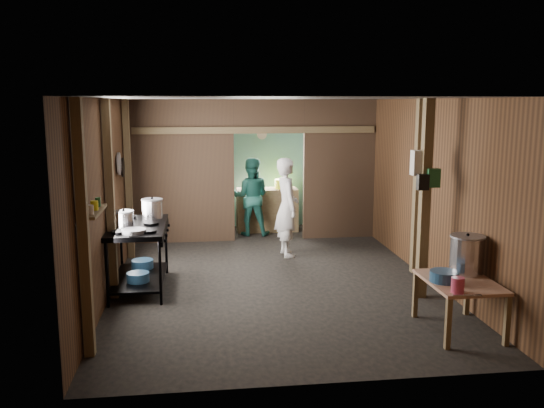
{
  "coord_description": "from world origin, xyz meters",
  "views": [
    {
      "loc": [
        -1.04,
        -8.34,
        2.55
      ],
      "look_at": [
        0.0,
        -0.2,
        1.1
      ],
      "focal_mm": 38.14,
      "sensor_mm": 36.0,
      "label": 1
    }
  ],
  "objects": [
    {
      "name": "floor",
      "position": [
        0.0,
        0.0,
        0.0
      ],
      "size": [
        4.5,
        7.0,
        0.0
      ],
      "primitive_type": "cube",
      "color": "black",
      "rests_on": "ground"
    },
    {
      "name": "ceiling",
      "position": [
        0.0,
        0.0,
        2.6
      ],
      "size": [
        4.5,
        7.0,
        0.0
      ],
      "primitive_type": "cube",
      "color": "#494745",
      "rests_on": "ground"
    },
    {
      "name": "wall_back",
      "position": [
        0.0,
        3.5,
        1.3
      ],
      "size": [
        4.5,
        0.0,
        2.6
      ],
      "primitive_type": "cube",
      "color": "#4E301B",
      "rests_on": "ground"
    },
    {
      "name": "wall_front",
      "position": [
        0.0,
        -3.5,
        1.3
      ],
      "size": [
        4.5,
        0.0,
        2.6
      ],
      "primitive_type": "cube",
      "color": "#4E301B",
      "rests_on": "ground"
    },
    {
      "name": "wall_left",
      "position": [
        -2.25,
        0.0,
        1.3
      ],
      "size": [
        0.0,
        7.0,
        2.6
      ],
      "primitive_type": "cube",
      "color": "#4E301B",
      "rests_on": "ground"
    },
    {
      "name": "wall_right",
      "position": [
        2.25,
        0.0,
        1.3
      ],
      "size": [
        0.0,
        7.0,
        2.6
      ],
      "primitive_type": "cube",
      "color": "#4E301B",
      "rests_on": "ground"
    },
    {
      "name": "partition_left",
      "position": [
        -1.32,
        2.2,
        1.3
      ],
      "size": [
        1.85,
        0.1,
        2.6
      ],
      "primitive_type": "cube",
      "color": "#43301F",
      "rests_on": "floor"
    },
    {
      "name": "partition_right",
      "position": [
        1.57,
        2.2,
        1.3
      ],
      "size": [
        1.35,
        0.1,
        2.6
      ],
      "primitive_type": "cube",
      "color": "#43301F",
      "rests_on": "floor"
    },
    {
      "name": "partition_header",
      "position": [
        0.25,
        2.2,
        2.3
      ],
      "size": [
        1.3,
        0.1,
        0.6
      ],
      "primitive_type": "cube",
      "color": "#43301F",
      "rests_on": "wall_back"
    },
    {
      "name": "turquoise_panel",
      "position": [
        0.0,
        3.44,
        1.25
      ],
      "size": [
        4.4,
        0.06,
        2.5
      ],
      "primitive_type": "cube",
      "color": "#64B5A7",
      "rests_on": "wall_back"
    },
    {
      "name": "back_counter",
      "position": [
        0.3,
        2.95,
        0.42
      ],
      "size": [
        1.2,
        0.5,
        0.85
      ],
      "primitive_type": "cube",
      "color": "brown",
      "rests_on": "floor"
    },
    {
      "name": "wall_clock",
      "position": [
        0.25,
        3.4,
        1.9
      ],
      "size": [
        0.2,
        0.03,
        0.2
      ],
      "primitive_type": "cylinder",
      "rotation": [
        1.57,
        0.0,
        0.0
      ],
      "color": "silver",
      "rests_on": "wall_back"
    },
    {
      "name": "post_left_a",
      "position": [
        -2.18,
        -2.6,
        1.3
      ],
      "size": [
        0.1,
        0.12,
        2.6
      ],
      "primitive_type": "cube",
      "color": "brown",
      "rests_on": "floor"
    },
    {
      "name": "post_left_b",
      "position": [
        -2.18,
        -0.8,
        1.3
      ],
      "size": [
        0.1,
        0.12,
        2.6
      ],
      "primitive_type": "cube",
      "color": "brown",
      "rests_on": "floor"
    },
    {
      "name": "post_left_c",
      "position": [
        -2.18,
        1.2,
        1.3
      ],
      "size": [
        0.1,
        0.12,
        2.6
      ],
      "primitive_type": "cube",
      "color": "brown",
      "rests_on": "floor"
    },
    {
      "name": "post_right",
      "position": [
        2.18,
        -0.2,
        1.3
      ],
      "size": [
        0.1,
        0.12,
        2.6
      ],
      "primitive_type": "cube",
      "color": "brown",
      "rests_on": "floor"
    },
    {
      "name": "post_free",
      "position": [
        1.85,
        -1.3,
        1.3
      ],
      "size": [
        0.12,
        0.12,
        2.6
      ],
      "primitive_type": "cube",
      "color": "brown",
      "rests_on": "floor"
    },
    {
      "name": "cross_beam",
      "position": [
        0.0,
        2.15,
        2.05
      ],
      "size": [
        4.4,
        0.12,
        0.12
      ],
      "primitive_type": "cube",
      "color": "brown",
      "rests_on": "wall_left"
    },
    {
      "name": "pan_lid_big",
      "position": [
        -2.21,
        0.4,
        1.65
      ],
      "size": [
        0.03,
        0.34,
        0.34
      ],
      "primitive_type": "cylinder",
      "rotation": [
        0.0,
        1.57,
        0.0
      ],
      "color": "gray",
      "rests_on": "wall_left"
    },
    {
      "name": "pan_lid_small",
      "position": [
        -2.21,
        0.8,
        1.55
      ],
      "size": [
        0.03,
        0.3,
        0.3
      ],
      "primitive_type": "cylinder",
      "rotation": [
        0.0,
        1.57,
        0.0
      ],
      "color": "black",
      "rests_on": "wall_left"
    },
    {
      "name": "wall_shelf",
      "position": [
        -2.15,
        -2.1,
        1.4
      ],
      "size": [
        0.14,
        0.8,
        0.03
      ],
      "primitive_type": "cube",
      "color": "brown",
      "rests_on": "wall_left"
    },
    {
      "name": "jar_white",
      "position": [
        -2.15,
        -2.35,
        1.47
      ],
      "size": [
        0.07,
        0.07,
        0.1
      ],
      "primitive_type": "cylinder",
      "color": "silver",
      "rests_on": "wall_shelf"
    },
    {
      "name": "jar_yellow",
      "position": [
        -2.15,
        -2.1,
        1.47
      ],
      "size": [
        0.08,
        0.08,
        0.1
      ],
      "primitive_type": "cylinder",
      "color": "yellow",
      "rests_on": "wall_shelf"
    },
    {
      "name": "jar_green",
      "position": [
        -2.15,
        -1.88,
        1.47
      ],
      "size": [
        0.06,
        0.06,
        0.1
      ],
      "primitive_type": "cylinder",
      "color": "#1B542B",
      "rests_on": "wall_shelf"
    },
    {
      "name": "bag_white",
      "position": [
        1.8,
        -1.22,
        1.78
      ],
      "size": [
        0.22,
        0.15,
        0.32
      ],
      "primitive_type": "cube",
      "color": "silver",
      "rests_on": "post_free"
    },
    {
      "name": "bag_green",
      "position": [
        1.92,
        -1.36,
        1.6
      ],
      "size": [
        0.16,
        0.12,
        0.24
      ],
      "primitive_type": "cube",
      "color": "#1B542B",
      "rests_on": "post_free"
    },
    {
      "name": "bag_black",
      "position": [
        1.78,
        -1.38,
        1.55
      ],
      "size": [
        0.14,
        0.1,
        0.2
      ],
      "primitive_type": "cube",
      "color": "black",
      "rests_on": "post_free"
    },
    {
      "name": "gas_range",
      "position": [
        -1.88,
        -0.49,
        0.45
      ],
      "size": [
        0.79,
        1.53,
        0.9
      ],
      "primitive_type": null,
      "color": "black",
      "rests_on": "floor"
    },
    {
      "name": "prep_table",
      "position": [
        1.83,
        -2.46,
        0.29
      ],
      "size": [
        0.73,
        1.0,
        0.59
      ],
      "primitive_type": null,
      "color": "tan",
      "rests_on": "floor"
    },
    {
      "name": "stove_pot_large",
      "position": [
        -1.71,
        -0.08,
        1.04
      ],
      "size": [
        0.4,
        0.4,
        0.31
      ],
      "primitive_type": null,
      "rotation": [
        0.0,
        0.0,
        -0.42
      ],
      "color": "silver",
      "rests_on": "gas_range"
    },
    {
      "name": "stove_pot_med",
      "position": [
        -2.05,
        -0.57,
        1.0
      ],
      "size": [
        0.32,
        0.32,
        0.24
      ],
      "primitive_type": null,
      "rotation": [
        0.0,
        0.0,
        -0.16
      ],
      "color": "silver",
      "rests_on": "gas_range"
    },
    {
      "name": "stove_saucepan",
      "position": [
        -2.05,
        0.03,
        0.95
      ],
      "size": [
        0.18,
        0.18,
        0.09
      ],
      "primitive_type": "cylinder",
      "rotation": [
        0.0,
        0.0,
        0.28
      ],
      "color": "silver",
      "rests_on": "gas_range"
    },
    {
      "name": "frying_pan",
      "position": [
        -1.88,
        -0.99,
        0.93
      ],
      "size": [
        0.33,
        0.54,
        0.07
      ],
      "primitive_type": null,
      "rotation": [
        0.0,
        0.0,
        0.03
      ],
      "color": "gray",
      "rests_on": "gas_range"
    },
    {
      "name": "blue_tub_front",
      "position": [
        -1.88,
        -0.72,
        0.24
      ],
      "size": [
        0.3,
        0.3,
        0.12
      ],
      "primitive_type": "cylinder",
      "color": "navy",
      "rests_on": "gas_range"
    },
    {
      "name": "blue_tub_back",
      "position": [
        -1.88,
        -0.09,
        0.24
      ],
      "size": [
        0.31,
        0.31,
        0.13
      ],
      "primitive_type": "cylinder",
      "color": "navy",
      "rests_on": "gas_range"
    },
    {
      "name": "stock_pot",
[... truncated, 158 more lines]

